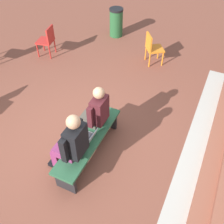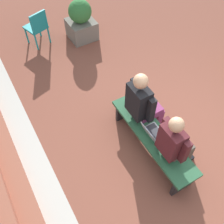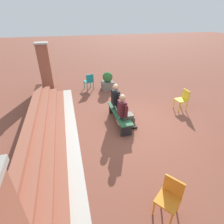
# 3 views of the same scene
# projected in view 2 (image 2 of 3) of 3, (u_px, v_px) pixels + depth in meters

# --- Properties ---
(ground_plane) EXTENTS (60.00, 60.00, 0.00)m
(ground_plane) POSITION_uv_depth(u_px,v_px,m) (171.00, 145.00, 4.47)
(ground_plane) COLOR brown
(concrete_strip) EXTENTS (7.52, 0.40, 0.01)m
(concrete_strip) POSITION_uv_depth(u_px,v_px,m) (52.00, 201.00, 3.88)
(concrete_strip) COLOR #B7B2A8
(concrete_strip) RESTS_ON ground
(bench) EXTENTS (1.80, 0.44, 0.45)m
(bench) POSITION_uv_depth(u_px,v_px,m) (152.00, 138.00, 4.15)
(bench) COLOR #285638
(bench) RESTS_ON ground
(person_student) EXTENTS (0.53, 0.67, 1.32)m
(person_student) POSITION_uv_depth(u_px,v_px,m) (175.00, 143.00, 3.68)
(person_student) COLOR #4C473D
(person_student) RESTS_ON ground
(person_adult) EXTENTS (0.57, 0.72, 1.39)m
(person_adult) POSITION_uv_depth(u_px,v_px,m) (144.00, 103.00, 4.09)
(person_adult) COLOR #7F2D5B
(person_adult) RESTS_ON ground
(laptop) EXTENTS (0.32, 0.29, 0.21)m
(laptop) POSITION_uv_depth(u_px,v_px,m) (152.00, 132.00, 4.04)
(laptop) COLOR #9EA0A5
(laptop) RESTS_ON bench
(plastic_chair_near_bench_left) EXTENTS (0.53, 0.53, 0.84)m
(plastic_chair_near_bench_left) POSITION_uv_depth(u_px,v_px,m) (37.00, 26.00, 5.78)
(plastic_chair_near_bench_left) COLOR teal
(plastic_chair_near_bench_left) RESTS_ON ground
(planter) EXTENTS (0.60, 0.60, 0.94)m
(planter) POSITION_uv_depth(u_px,v_px,m) (81.00, 21.00, 5.97)
(planter) COLOR #6B665B
(planter) RESTS_ON ground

